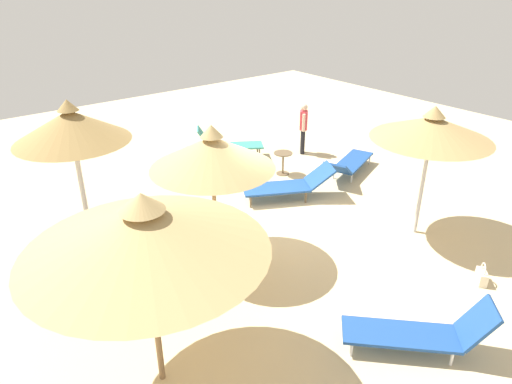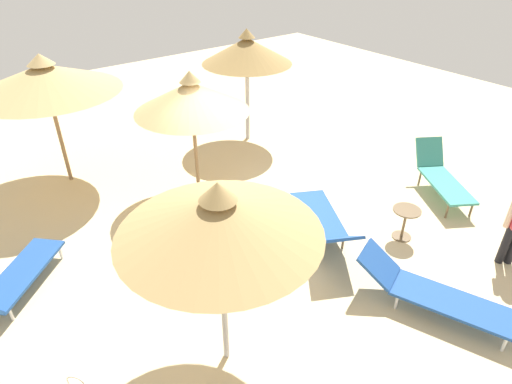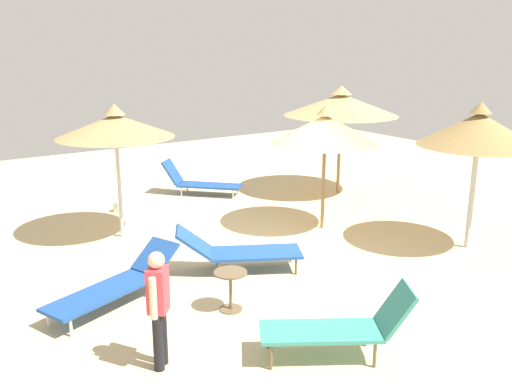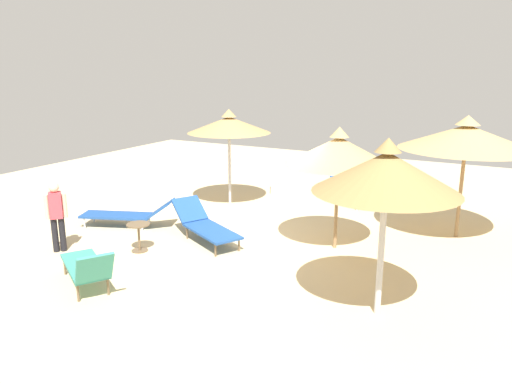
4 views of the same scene
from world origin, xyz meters
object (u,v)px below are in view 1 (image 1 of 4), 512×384
object	(u,v)px
person_standing_near_right	(303,126)
side_table_round	(283,160)
parasol_umbrella_center	(432,128)
handbag	(482,276)
parasol_umbrella_near_right	(212,152)
lounge_chair_far_left	(289,184)
lounge_chair_back	(349,163)
parasol_umbrella_near_left	(71,126)
lounge_chair_far_right	(422,331)
parasol_umbrella_front	(145,230)
lounge_chair_edge	(227,144)

from	to	relation	value
person_standing_near_right	side_table_round	xyz separation A→B (m)	(0.82, -1.51, -0.43)
parasol_umbrella_center	handbag	world-z (taller)	parasol_umbrella_center
parasol_umbrella_near_right	lounge_chair_far_left	bearing A→B (deg)	109.17
handbag	lounge_chair_back	bearing A→B (deg)	159.20
parasol_umbrella_near_left	parasol_umbrella_center	distance (m)	6.99
side_table_round	handbag	bearing A→B (deg)	-4.29
lounge_chair_far_right	lounge_chair_far_left	bearing A→B (deg)	159.28
parasol_umbrella_near_right	side_table_round	world-z (taller)	parasol_umbrella_near_right
parasol_umbrella_center	handbag	xyz separation A→B (m)	(1.79, -0.61, -2.18)
parasol_umbrella_front	lounge_chair_back	size ratio (longest dim) A/B	1.25
parasol_umbrella_near_left	handbag	world-z (taller)	parasol_umbrella_near_left
parasol_umbrella_near_right	person_standing_near_right	distance (m)	6.14
lounge_chair_far_left	lounge_chair_far_right	distance (m)	5.24
lounge_chair_far_left	lounge_chair_edge	bearing A→B (deg)	172.88
lounge_chair_edge	person_standing_near_right	size ratio (longest dim) A/B	1.27
parasol_umbrella_near_left	parasol_umbrella_center	bearing A→B (deg)	51.03
side_table_round	lounge_chair_back	bearing A→B (deg)	49.37
parasol_umbrella_center	person_standing_near_right	distance (m)	5.29
parasol_umbrella_center	lounge_chair_back	distance (m)	3.72
parasol_umbrella_near_right	lounge_chair_far_right	xyz separation A→B (m)	(3.93, 0.93, -1.81)
parasol_umbrella_center	lounge_chair_far_right	distance (m)	4.06
parasol_umbrella_near_left	lounge_chair_far_right	distance (m)	7.20
parasol_umbrella_near_right	parasol_umbrella_front	distance (m)	3.06
parasol_umbrella_near_right	lounge_chair_back	bearing A→B (deg)	101.69
lounge_chair_edge	lounge_chair_back	size ratio (longest dim) A/B	0.81
parasol_umbrella_center	person_standing_near_right	bearing A→B (deg)	164.60
lounge_chair_far_left	person_standing_near_right	size ratio (longest dim) A/B	1.49
parasol_umbrella_center	side_table_round	xyz separation A→B (m)	(-4.08, -0.17, -1.90)
person_standing_near_right	side_table_round	bearing A→B (deg)	-61.55
parasol_umbrella_near_left	side_table_round	bearing A→B (deg)	86.55
lounge_chair_back	side_table_round	xyz separation A→B (m)	(-1.16, -1.35, 0.08)
person_standing_near_right	parasol_umbrella_near_right	bearing A→B (deg)	-59.80
parasol_umbrella_near_right	parasol_umbrella_front	xyz separation A→B (m)	(2.04, -2.28, 0.19)
parasol_umbrella_near_left	parasol_umbrella_front	distance (m)	4.60
side_table_round	parasol_umbrella_near_right	bearing A→B (deg)	-59.09
parasol_umbrella_front	lounge_chair_edge	bearing A→B (deg)	138.34
lounge_chair_back	lounge_chair_far_left	size ratio (longest dim) A/B	1.05
parasol_umbrella_front	person_standing_near_right	world-z (taller)	parasol_umbrella_front
lounge_chair_edge	lounge_chair_back	xyz separation A→B (m)	(3.06, 1.84, -0.10)
lounge_chair_edge	lounge_chair_far_left	bearing A→B (deg)	-7.12
lounge_chair_edge	handbag	distance (m)	7.78
lounge_chair_back	handbag	distance (m)	5.04
parasol_umbrella_front	side_table_round	size ratio (longest dim) A/B	4.82
lounge_chair_far_right	person_standing_near_right	bearing A→B (deg)	148.55
parasol_umbrella_near_left	parasol_umbrella_front	world-z (taller)	parasol_umbrella_near_left
parasol_umbrella_front	lounge_chair_far_right	size ratio (longest dim) A/B	1.58
parasol_umbrella_near_left	person_standing_near_right	xyz separation A→B (m)	(-0.50, 6.78, -1.49)
lounge_chair_far_left	lounge_chair_far_right	bearing A→B (deg)	-20.72
parasol_umbrella_near_right	side_table_round	bearing A→B (deg)	120.91
parasol_umbrella_center	person_standing_near_right	world-z (taller)	parasol_umbrella_center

